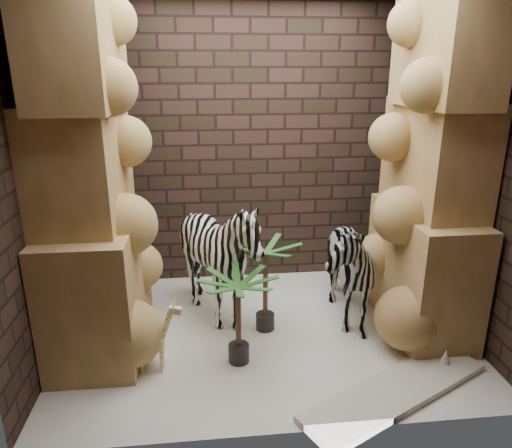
{
  "coord_description": "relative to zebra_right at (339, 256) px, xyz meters",
  "views": [
    {
      "loc": [
        -0.49,
        -3.72,
        2.28
      ],
      "look_at": [
        -0.06,
        0.15,
        0.98
      ],
      "focal_mm": 33.25,
      "sensor_mm": 36.0,
      "label": 1
    }
  ],
  "objects": [
    {
      "name": "floor",
      "position": [
        -0.71,
        -0.21,
        -0.63
      ],
      "size": [
        3.5,
        3.5,
        0.0
      ],
      "primitive_type": "plane",
      "color": "white",
      "rests_on": "ground"
    },
    {
      "name": "wall_back",
      "position": [
        -0.71,
        1.04,
        0.87
      ],
      "size": [
        3.5,
        0.0,
        3.5
      ],
      "primitive_type": "plane",
      "rotation": [
        1.57,
        0.0,
        0.0
      ],
      "color": "#36221E",
      "rests_on": "ground"
    },
    {
      "name": "wall_front",
      "position": [
        -0.71,
        -1.46,
        0.87
      ],
      "size": [
        3.5,
        0.0,
        3.5
      ],
      "primitive_type": "plane",
      "rotation": [
        -1.57,
        0.0,
        0.0
      ],
      "color": "#36221E",
      "rests_on": "ground"
    },
    {
      "name": "wall_left",
      "position": [
        -2.46,
        -0.21,
        0.87
      ],
      "size": [
        0.0,
        3.0,
        3.0
      ],
      "primitive_type": "plane",
      "rotation": [
        1.57,
        0.0,
        1.57
      ],
      "color": "#36221E",
      "rests_on": "ground"
    },
    {
      "name": "wall_right",
      "position": [
        1.04,
        -0.21,
        0.87
      ],
      "size": [
        0.0,
        3.0,
        3.0
      ],
      "primitive_type": "plane",
      "rotation": [
        1.57,
        0.0,
        -1.57
      ],
      "color": "#36221E",
      "rests_on": "ground"
    },
    {
      "name": "rock_pillar_left",
      "position": [
        -2.11,
        -0.21,
        0.87
      ],
      "size": [
        0.68,
        1.3,
        3.0
      ],
      "primitive_type": null,
      "color": "tan",
      "rests_on": "floor"
    },
    {
      "name": "rock_pillar_right",
      "position": [
        0.71,
        -0.21,
        0.87
      ],
      "size": [
        0.58,
        1.25,
        3.0
      ],
      "primitive_type": null,
      "color": "tan",
      "rests_on": "floor"
    },
    {
      "name": "zebra_right",
      "position": [
        0.0,
        0.0,
        0.0
      ],
      "size": [
        0.58,
        1.06,
        1.26
      ],
      "primitive_type": "imported",
      "rotation": [
        0.0,
        0.0,
        -0.0
      ],
      "color": "white",
      "rests_on": "floor"
    },
    {
      "name": "zebra_left",
      "position": [
        -1.1,
        0.04,
        -0.06
      ],
      "size": [
        1.35,
        1.51,
        1.14
      ],
      "primitive_type": "imported",
      "rotation": [
        0.0,
        0.0,
        -0.31
      ],
      "color": "white",
      "rests_on": "floor"
    },
    {
      "name": "giraffe_toy",
      "position": [
        -1.67,
        -0.66,
        -0.33
      ],
      "size": [
        0.32,
        0.13,
        0.6
      ],
      "primitive_type": null,
      "rotation": [
        0.0,
        0.0,
        -0.08
      ],
      "color": "#FFF09A",
      "rests_on": "floor"
    },
    {
      "name": "palm_front",
      "position": [
        -0.7,
        -0.15,
        -0.2
      ],
      "size": [
        0.36,
        0.36,
        0.85
      ],
      "primitive_type": null,
      "color": "#216C23",
      "rests_on": "floor"
    },
    {
      "name": "palm_back",
      "position": [
        -0.98,
        -0.62,
        -0.25
      ],
      "size": [
        0.36,
        0.36,
        0.77
      ],
      "primitive_type": null,
      "color": "#216C23",
      "rests_on": "floor"
    },
    {
      "name": "surfboard",
      "position": [
        0.14,
        -1.16,
        -0.6
      ],
      "size": [
        1.61,
        1.09,
        0.05
      ],
      "primitive_type": "cube",
      "rotation": [
        0.0,
        0.0,
        0.48
      ],
      "color": "beige",
      "rests_on": "floor"
    }
  ]
}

